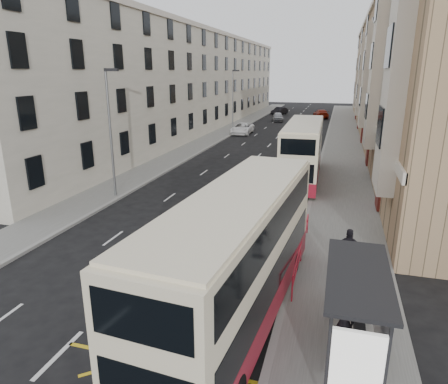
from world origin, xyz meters
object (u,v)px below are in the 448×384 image
(pedestrian_mid, at_px, (355,289))
(car_dark, at_px, (279,111))
(double_decker_rear, at_px, (303,151))
(car_red, at_px, (321,114))
(bus_shelter, at_px, (363,305))
(car_silver, at_px, (278,117))
(street_lamp_near, at_px, (111,127))
(double_decker_front, at_px, (238,258))
(pedestrian_far, at_px, (349,251))
(white_van, at_px, (242,128))
(street_lamp_far, at_px, (233,98))
(pedestrian_near, at_px, (344,324))

(pedestrian_mid, relative_size, car_dark, 0.39)
(double_decker_rear, xyz_separation_m, car_red, (-0.79, 43.74, -1.48))
(bus_shelter, bearing_deg, car_silver, 100.78)
(car_silver, bearing_deg, street_lamp_near, -105.78)
(double_decker_front, bearing_deg, double_decker_rear, 93.67)
(pedestrian_far, xyz_separation_m, car_red, (-4.02, 58.28, -0.35))
(pedestrian_mid, xyz_separation_m, white_van, (-13.25, 38.95, -0.27))
(double_decker_rear, relative_size, car_red, 2.14)
(pedestrian_mid, distance_m, pedestrian_far, 2.77)
(bus_shelter, distance_m, double_decker_front, 4.02)
(street_lamp_near, relative_size, car_silver, 1.88)
(car_red, bearing_deg, pedestrian_mid, 81.42)
(street_lamp_far, relative_size, car_dark, 1.86)
(street_lamp_near, xyz_separation_m, street_lamp_far, (0.00, 30.00, 0.00))
(pedestrian_mid, height_order, car_dark, pedestrian_mid)
(double_decker_rear, bearing_deg, white_van, 112.97)
(street_lamp_near, bearing_deg, pedestrian_mid, -33.02)
(bus_shelter, distance_m, pedestrian_far, 5.71)
(street_lamp_far, relative_size, pedestrian_near, 4.54)
(double_decker_front, relative_size, pedestrian_far, 6.01)
(double_decker_rear, xyz_separation_m, pedestrian_far, (3.22, -14.54, -1.14))
(car_dark, bearing_deg, pedestrian_near, -60.11)
(car_dark, bearing_deg, car_red, -4.73)
(car_dark, distance_m, car_red, 8.74)
(double_decker_rear, height_order, white_van, double_decker_rear)
(white_van, bearing_deg, double_decker_front, -76.92)
(street_lamp_far, bearing_deg, bus_shelter, -70.88)
(pedestrian_mid, bearing_deg, street_lamp_far, 106.16)
(white_van, bearing_deg, double_decker_rear, -65.79)
(double_decker_front, distance_m, double_decker_rear, 18.66)
(double_decker_front, bearing_deg, pedestrian_mid, 24.68)
(street_lamp_near, height_order, pedestrian_mid, street_lamp_near)
(double_decker_rear, relative_size, pedestrian_mid, 6.59)
(street_lamp_far, height_order, pedestrian_far, street_lamp_far)
(bus_shelter, relative_size, car_dark, 0.99)
(pedestrian_near, bearing_deg, bus_shelter, 102.56)
(street_lamp_near, height_order, car_dark, street_lamp_near)
(double_decker_front, distance_m, white_van, 41.45)
(car_silver, height_order, car_red, car_red)
(bus_shelter, relative_size, white_van, 0.82)
(street_lamp_near, height_order, street_lamp_far, same)
(pedestrian_far, bearing_deg, car_silver, -75.76)
(pedestrian_near, height_order, car_dark, pedestrian_near)
(street_lamp_far, xyz_separation_m, car_dark, (2.54, 25.15, -3.93))
(pedestrian_mid, distance_m, car_red, 61.19)
(street_lamp_far, relative_size, pedestrian_far, 4.23)
(bus_shelter, height_order, double_decker_front, double_decker_front)
(double_decker_front, xyz_separation_m, car_dark, (-8.43, 66.04, -1.56))
(white_van, relative_size, car_red, 1.01)
(street_lamp_near, relative_size, pedestrian_far, 4.23)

